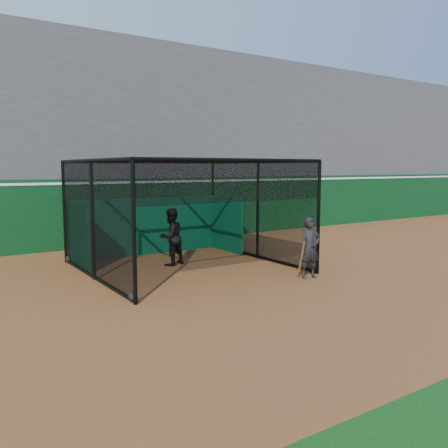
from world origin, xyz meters
TOP-DOWN VIEW (x-y plane):
  - ground at (0.00, 0.00)m, footprint 120.00×120.00m
  - outfield_wall at (0.00, 8.50)m, footprint 50.00×0.50m
  - grandstand at (0.00, 12.27)m, footprint 50.00×7.85m
  - batting_cage at (0.46, 3.46)m, footprint 5.42×5.51m
  - batter at (0.31, 4.00)m, footprint 0.98×0.86m
  - on_deck_player at (2.59, 0.48)m, footprint 0.66×0.50m

SIDE VIEW (x-z plane):
  - ground at x=0.00m, z-range 0.00..0.00m
  - on_deck_player at x=2.59m, z-range 0.00..1.62m
  - batter at x=0.31m, z-range 0.00..1.70m
  - outfield_wall at x=0.00m, z-range 0.04..2.54m
  - batting_cage at x=0.46m, z-range 0.00..3.08m
  - grandstand at x=0.00m, z-range 0.00..8.95m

